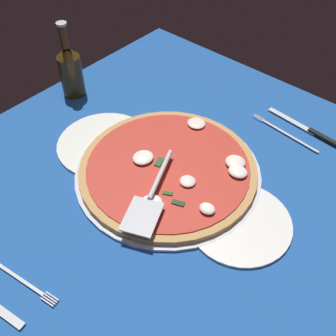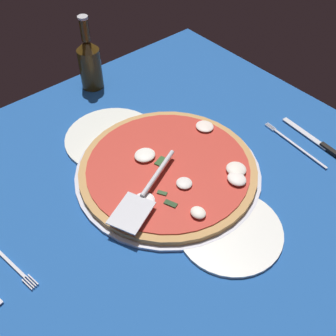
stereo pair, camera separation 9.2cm
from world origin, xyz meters
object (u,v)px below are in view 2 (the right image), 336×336
object	(u,v)px
pizza	(169,169)
beer_bottle	(90,62)
dinner_plate_left	(112,138)
dinner_plate_right	(230,231)
place_setting_far	(308,145)
pizza_server	(144,194)

from	to	relation	value
pizza	beer_bottle	distance (cm)	40.84
dinner_plate_left	dinner_plate_right	bearing A→B (deg)	3.17
dinner_plate_left	dinner_plate_right	distance (cm)	37.94
pizza	place_setting_far	distance (cm)	34.92
pizza	place_setting_far	bearing A→B (deg)	65.14
pizza_server	place_setting_far	distance (cm)	43.21
dinner_plate_left	pizza_server	bearing A→B (deg)	-17.55
pizza_server	place_setting_far	bearing A→B (deg)	141.51
pizza	dinner_plate_right	bearing A→B (deg)	-2.83
dinner_plate_left	place_setting_far	world-z (taller)	place_setting_far
pizza_server	place_setting_far	xyz separation A→B (cm)	(10.95, 41.62, -3.90)
beer_bottle	pizza	bearing A→B (deg)	-8.26
dinner_plate_right	beer_bottle	xyz separation A→B (cm)	(-59.83, 6.79, 7.39)
dinner_plate_right	place_setting_far	size ratio (longest dim) A/B	0.98
place_setting_far	beer_bottle	bearing A→B (deg)	30.52
dinner_plate_left	pizza_server	distance (cm)	23.11
pizza	place_setting_far	size ratio (longest dim) A/B	1.84
dinner_plate_left	pizza	xyz separation A→B (cm)	(18.03, 3.08, 1.38)
beer_bottle	dinner_plate_right	bearing A→B (deg)	-6.47
place_setting_far	pizza	bearing A→B (deg)	70.34
beer_bottle	dinner_plate_left	bearing A→B (deg)	-22.05
pizza	beer_bottle	size ratio (longest dim) A/B	1.90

